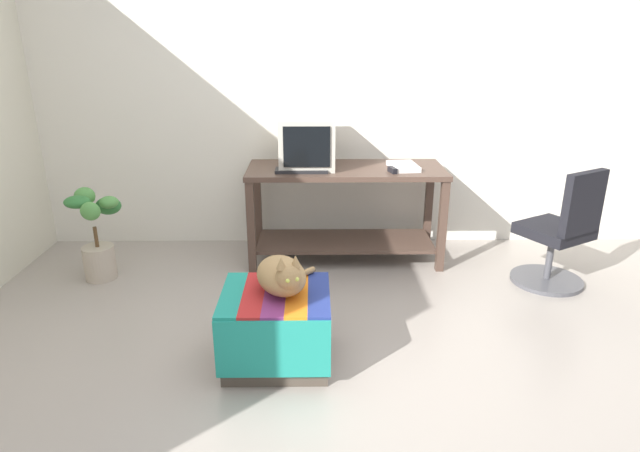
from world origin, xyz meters
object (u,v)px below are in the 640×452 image
at_px(desk, 345,197).
at_px(tv_monitor, 307,143).
at_px(ottoman_with_blanket, 276,328).
at_px(stapler, 392,170).
at_px(cat, 283,275).
at_px(potted_plant, 97,234).
at_px(office_chair, 560,236).
at_px(keyboard, 302,170).
at_px(book, 403,166).

distance_m(desk, tv_monitor, 0.53).
relative_size(ottoman_with_blanket, stapler, 5.40).
xyz_separation_m(cat, potted_plant, (-1.45, 1.12, -0.18)).
relative_size(desk, tv_monitor, 3.35).
bearing_deg(cat, office_chair, 6.22).
relative_size(keyboard, potted_plant, 0.57).
distance_m(keyboard, potted_plant, 1.60).
xyz_separation_m(potted_plant, office_chair, (3.39, -0.17, 0.03)).
bearing_deg(cat, book, 39.03).
height_order(office_chair, stapler, office_chair).
distance_m(keyboard, ottoman_with_blanket, 1.47).
height_order(cat, potted_plant, potted_plant).
height_order(desk, cat, desk).
bearing_deg(office_chair, tv_monitor, -46.78).
relative_size(keyboard, book, 1.37).
xyz_separation_m(office_chair, stapler, (-1.18, 0.37, 0.40)).
height_order(desk, keyboard, keyboard).
distance_m(book, office_chair, 1.25).
xyz_separation_m(desk, tv_monitor, (-0.30, 0.03, 0.43)).
relative_size(book, potted_plant, 0.42).
distance_m(desk, office_chair, 1.62).
relative_size(desk, cat, 3.28).
xyz_separation_m(book, ottoman_with_blanket, (-0.91, -1.44, -0.57)).
height_order(keyboard, cat, keyboard).
bearing_deg(ottoman_with_blanket, potted_plant, 141.13).
xyz_separation_m(cat, office_chair, (1.95, 0.95, -0.14)).
relative_size(keyboard, office_chair, 0.45).
bearing_deg(potted_plant, cat, -37.78).
distance_m(cat, office_chair, 2.17).
relative_size(ottoman_with_blanket, office_chair, 0.67).
height_order(keyboard, office_chair, office_chair).
relative_size(keyboard, ottoman_with_blanket, 0.67).
bearing_deg(keyboard, tv_monitor, 76.52).
bearing_deg(desk, book, -5.82).
bearing_deg(tv_monitor, office_chair, -17.05).
distance_m(potted_plant, stapler, 2.26).
height_order(potted_plant, stapler, stapler).
xyz_separation_m(potted_plant, stapler, (2.21, 0.19, 0.44)).
height_order(book, office_chair, office_chair).
height_order(tv_monitor, potted_plant, tv_monitor).
distance_m(book, ottoman_with_blanket, 1.80).
distance_m(ottoman_with_blanket, cat, 0.32).
xyz_separation_m(book, office_chair, (1.08, -0.49, -0.40)).
bearing_deg(ottoman_with_blanket, office_chair, 25.77).
bearing_deg(office_chair, stapler, -46.95).
height_order(keyboard, book, book).
xyz_separation_m(keyboard, book, (0.79, 0.09, 0.01)).
relative_size(desk, potted_plant, 2.21).
distance_m(cat, potted_plant, 1.84).
bearing_deg(keyboard, cat, -93.05).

